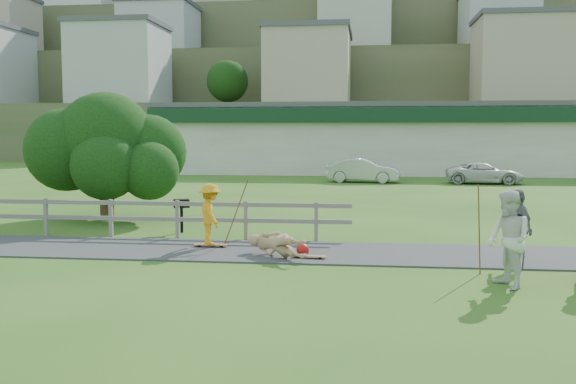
{
  "coord_description": "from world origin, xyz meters",
  "views": [
    {
      "loc": [
        3.36,
        -14.46,
        3.05
      ],
      "look_at": [
        1.36,
        2.0,
        1.5
      ],
      "focal_mm": 40.0,
      "sensor_mm": 36.0,
      "label": 1
    }
  ],
  "objects_px": {
    "skater_fallen": "(277,245)",
    "car_white": "(484,173)",
    "skater_rider": "(210,218)",
    "spectator_b": "(517,229)",
    "car_silver": "(363,170)",
    "tree": "(106,167)",
    "bbq": "(182,216)",
    "spectator_a": "(509,239)"
  },
  "relations": [
    {
      "from": "tree",
      "to": "car_silver",
      "type": "bearing_deg",
      "value": 63.71
    },
    {
      "from": "car_silver",
      "to": "tree",
      "type": "distance_m",
      "value": 19.92
    },
    {
      "from": "skater_rider",
      "to": "bbq",
      "type": "height_order",
      "value": "skater_rider"
    },
    {
      "from": "spectator_b",
      "to": "tree",
      "type": "height_order",
      "value": "tree"
    },
    {
      "from": "car_white",
      "to": "tree",
      "type": "xyz_separation_m",
      "value": [
        -15.91,
        -17.55,
        1.21
      ]
    },
    {
      "from": "skater_rider",
      "to": "skater_fallen",
      "type": "bearing_deg",
      "value": -148.58
    },
    {
      "from": "car_silver",
      "to": "tree",
      "type": "bearing_deg",
      "value": 160.65
    },
    {
      "from": "skater_rider",
      "to": "car_silver",
      "type": "height_order",
      "value": "skater_rider"
    },
    {
      "from": "skater_rider",
      "to": "spectator_a",
      "type": "bearing_deg",
      "value": -145.86
    },
    {
      "from": "car_white",
      "to": "spectator_b",
      "type": "bearing_deg",
      "value": 175.5
    },
    {
      "from": "skater_fallen",
      "to": "spectator_a",
      "type": "distance_m",
      "value": 5.5
    },
    {
      "from": "bbq",
      "to": "spectator_a",
      "type": "bearing_deg",
      "value": -55.71
    },
    {
      "from": "skater_rider",
      "to": "tree",
      "type": "xyz_separation_m",
      "value": [
        -4.92,
        4.99,
        1.03
      ]
    },
    {
      "from": "skater_rider",
      "to": "bbq",
      "type": "relative_size",
      "value": 1.58
    },
    {
      "from": "skater_fallen",
      "to": "car_silver",
      "type": "relative_size",
      "value": 0.42
    },
    {
      "from": "car_white",
      "to": "bbq",
      "type": "height_order",
      "value": "car_white"
    },
    {
      "from": "skater_rider",
      "to": "tree",
      "type": "height_order",
      "value": "tree"
    },
    {
      "from": "skater_fallen",
      "to": "spectator_b",
      "type": "height_order",
      "value": "spectator_b"
    },
    {
      "from": "spectator_a",
      "to": "spectator_b",
      "type": "height_order",
      "value": "spectator_a"
    },
    {
      "from": "skater_rider",
      "to": "spectator_a",
      "type": "relative_size",
      "value": 0.83
    },
    {
      "from": "tree",
      "to": "skater_rider",
      "type": "bearing_deg",
      "value": -45.45
    },
    {
      "from": "skater_rider",
      "to": "tree",
      "type": "relative_size",
      "value": 0.3
    },
    {
      "from": "tree",
      "to": "bbq",
      "type": "bearing_deg",
      "value": -36.32
    },
    {
      "from": "skater_fallen",
      "to": "tree",
      "type": "bearing_deg",
      "value": 88.79
    },
    {
      "from": "car_white",
      "to": "tree",
      "type": "bearing_deg",
      "value": 141.76
    },
    {
      "from": "spectator_b",
      "to": "spectator_a",
      "type": "bearing_deg",
      "value": -35.83
    },
    {
      "from": "car_white",
      "to": "tree",
      "type": "relative_size",
      "value": 0.82
    },
    {
      "from": "tree",
      "to": "skater_fallen",
      "type": "bearing_deg",
      "value": -41.78
    },
    {
      "from": "spectator_a",
      "to": "skater_fallen",
      "type": "bearing_deg",
      "value": -134.17
    },
    {
      "from": "spectator_b",
      "to": "tree",
      "type": "xyz_separation_m",
      "value": [
        -12.32,
        6.63,
        0.94
      ]
    },
    {
      "from": "car_white",
      "to": "bbq",
      "type": "xyz_separation_m",
      "value": [
        -12.5,
        -20.06,
        -0.11
      ]
    },
    {
      "from": "skater_rider",
      "to": "car_silver",
      "type": "distance_m",
      "value": 23.15
    },
    {
      "from": "skater_rider",
      "to": "car_white",
      "type": "distance_m",
      "value": 25.08
    },
    {
      "from": "skater_rider",
      "to": "spectator_a",
      "type": "height_order",
      "value": "spectator_a"
    },
    {
      "from": "car_silver",
      "to": "car_white",
      "type": "relative_size",
      "value": 0.98
    },
    {
      "from": "tree",
      "to": "spectator_b",
      "type": "bearing_deg",
      "value": -28.3
    },
    {
      "from": "skater_fallen",
      "to": "car_white",
      "type": "bearing_deg",
      "value": 19.57
    },
    {
      "from": "car_white",
      "to": "car_silver",
      "type": "bearing_deg",
      "value": 91.7
    },
    {
      "from": "spectator_a",
      "to": "bbq",
      "type": "distance_m",
      "value": 10.28
    },
    {
      "from": "car_silver",
      "to": "car_white",
      "type": "bearing_deg",
      "value": -85.31
    },
    {
      "from": "spectator_a",
      "to": "bbq",
      "type": "bearing_deg",
      "value": -143.77
    },
    {
      "from": "spectator_a",
      "to": "car_silver",
      "type": "bearing_deg",
      "value": 168.4
    }
  ]
}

